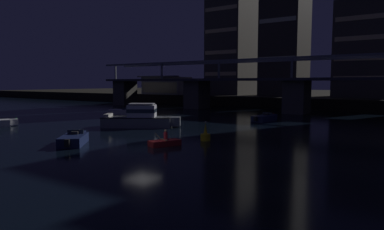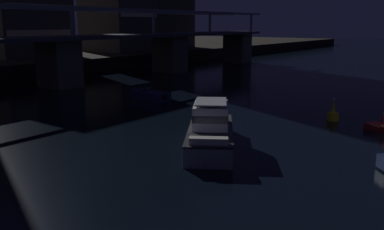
{
  "view_description": "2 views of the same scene",
  "coord_description": "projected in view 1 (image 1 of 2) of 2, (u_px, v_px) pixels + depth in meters",
  "views": [
    {
      "loc": [
        18.61,
        -20.04,
        5.22
      ],
      "look_at": [
        -1.46,
        9.09,
        1.89
      ],
      "focal_mm": 32.37,
      "sensor_mm": 36.0,
      "label": 1
    },
    {
      "loc": [
        -29.93,
        -4.46,
        7.45
      ],
      "look_at": [
        -7.67,
        12.51,
        1.29
      ],
      "focal_mm": 38.95,
      "sensor_mm": 36.0,
      "label": 2
    }
  ],
  "objects": [
    {
      "name": "ground_plane",
      "position": [
        142.0,
        149.0,
        27.44
      ],
      "size": [
        400.0,
        400.0,
        0.0
      ],
      "primitive_type": "plane",
      "color": "black"
    },
    {
      "name": "river_bridge",
      "position": [
        297.0,
        89.0,
        58.43
      ],
      "size": [
        87.45,
        6.4,
        9.38
      ],
      "color": "#4C4944",
      "rests_on": "ground"
    },
    {
      "name": "cabin_cruiser_near_left",
      "position": [
        140.0,
        118.0,
        40.64
      ],
      "size": [
        8.78,
        6.71,
        2.79
      ],
      "color": "gray",
      "rests_on": "ground"
    },
    {
      "name": "speedboat_near_right",
      "position": [
        265.0,
        118.0,
        46.82
      ],
      "size": [
        2.24,
        5.23,
        1.16
      ],
      "color": "#19234C",
      "rests_on": "ground"
    },
    {
      "name": "tower_west_low",
      "position": [
        232.0,
        43.0,
        87.2
      ],
      "size": [
        9.31,
        12.08,
        26.2
      ],
      "color": "#423D38",
      "rests_on": "far_riverbank"
    },
    {
      "name": "speedboat_mid_center",
      "position": [
        74.0,
        139.0,
        29.34
      ],
      "size": [
        4.2,
        4.55,
        1.16
      ],
      "color": "#19234C",
      "rests_on": "ground"
    },
    {
      "name": "far_riverbank",
      "position": [
        350.0,
        97.0,
        98.07
      ],
      "size": [
        240.0,
        80.0,
        2.2
      ],
      "primitive_type": "cube",
      "color": "black",
      "rests_on": "ground"
    },
    {
      "name": "speedboat_near_center",
      "position": [
        122.0,
        112.0,
        56.71
      ],
      "size": [
        5.23,
        2.32,
        1.16
      ],
      "color": "silver",
      "rests_on": "ground"
    },
    {
      "name": "tower_central",
      "position": [
        371.0,
        50.0,
        70.91
      ],
      "size": [
        12.5,
        12.67,
        19.84
      ],
      "color": "#423D38",
      "rests_on": "far_riverbank"
    },
    {
      "name": "dinghy_with_paddler",
      "position": [
        165.0,
        143.0,
        28.6
      ],
      "size": [
        2.69,
        2.82,
        1.36
      ],
      "color": "maroon",
      "rests_on": "ground"
    },
    {
      "name": "waterfront_pavilion",
      "position": [
        166.0,
        86.0,
        89.57
      ],
      "size": [
        12.4,
        7.4,
        4.7
      ],
      "color": "#B2AD9E",
      "rests_on": "far_riverbank"
    },
    {
      "name": "tower_west_tall",
      "position": [
        286.0,
        4.0,
        77.5
      ],
      "size": [
        8.82,
        10.13,
        41.45
      ],
      "color": "#38332D",
      "rests_on": "far_riverbank"
    },
    {
      "name": "channel_buoy",
      "position": [
        205.0,
        135.0,
        31.16
      ],
      "size": [
        0.9,
        0.9,
        1.76
      ],
      "color": "yellow",
      "rests_on": "ground"
    }
  ]
}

